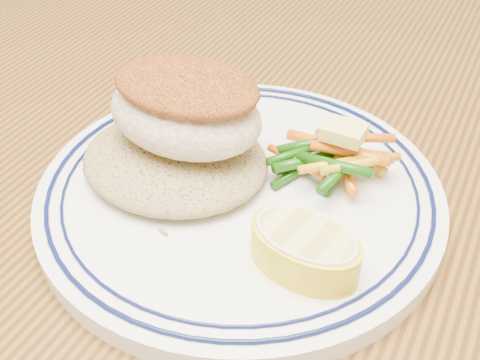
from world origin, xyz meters
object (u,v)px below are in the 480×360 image
at_px(dining_table, 300,283).
at_px(lemon_wedge, 305,248).
at_px(plate, 240,192).
at_px(fish_fillet, 185,107).
at_px(rice_pilaf, 175,156).
at_px(vegetable_pile, 334,157).

distance_m(dining_table, lemon_wedge, 0.15).
bearing_deg(dining_table, plate, -140.76).
height_order(fish_fillet, lemon_wedge, fish_fillet).
distance_m(rice_pilaf, vegetable_pile, 0.11).
bearing_deg(plate, vegetable_pile, 40.27).
bearing_deg(vegetable_pile, rice_pilaf, -153.75).
xyz_separation_m(fish_fillet, lemon_wedge, (0.11, -0.06, -0.03)).
xyz_separation_m(plate, vegetable_pile, (0.05, 0.04, 0.02)).
bearing_deg(fish_fillet, plate, -8.55).
bearing_deg(lemon_wedge, vegetable_pile, 99.36).
distance_m(plate, vegetable_pile, 0.07).
bearing_deg(fish_fillet, dining_table, 16.68).
bearing_deg(rice_pilaf, vegetable_pile, 26.25).
distance_m(rice_pilaf, lemon_wedge, 0.12).
height_order(plate, vegetable_pile, vegetable_pile).
height_order(dining_table, vegetable_pile, vegetable_pile).
height_order(dining_table, plate, plate).
distance_m(dining_table, plate, 0.12).
bearing_deg(lemon_wedge, rice_pilaf, 159.10).
xyz_separation_m(rice_pilaf, vegetable_pile, (0.10, 0.05, 0.00)).
bearing_deg(fish_fillet, rice_pilaf, -106.02).
bearing_deg(dining_table, vegetable_pile, 43.25).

